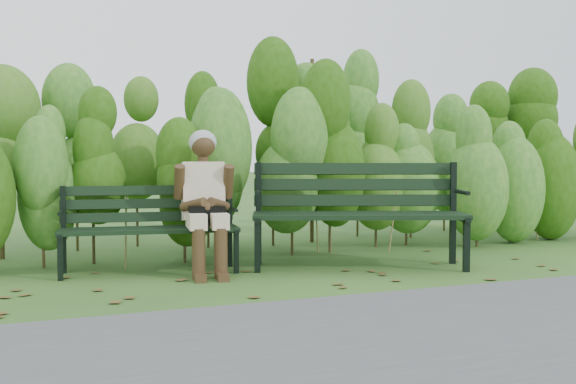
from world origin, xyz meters
name	(u,v)px	position (x,y,z in m)	size (l,w,h in m)	color
ground	(302,277)	(0.00, 0.00, 0.00)	(80.00, 80.00, 0.00)	#2D4E20
footpath	(446,337)	(0.00, -2.20, 0.01)	(60.00, 2.50, 0.01)	#474749
hedge_band	(239,142)	(0.00, 1.86, 1.26)	(11.04, 1.67, 2.42)	#47381E
leaf_litter	(315,277)	(0.10, -0.05, 0.00)	(6.04, 2.21, 0.01)	brown
bench_left	(149,221)	(-1.23, 0.78, 0.48)	(1.68, 0.75, 0.81)	black
bench_right	(358,205)	(0.74, 0.35, 0.61)	(2.16, 1.35, 1.03)	black
seated_woman	(205,194)	(-0.76, 0.54, 0.73)	(0.58, 0.85, 1.34)	beige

